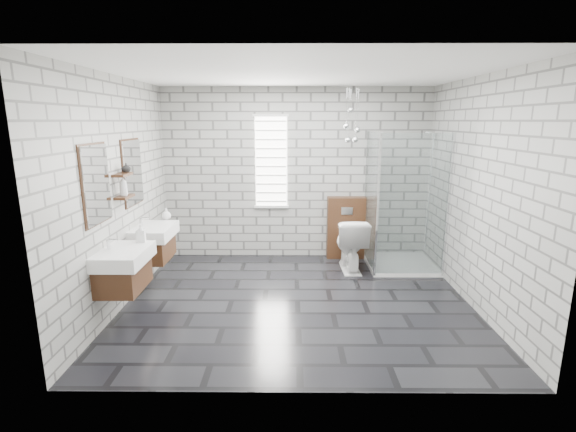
{
  "coord_description": "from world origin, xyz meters",
  "views": [
    {
      "loc": [
        -0.08,
        -4.82,
        2.19
      ],
      "look_at": [
        -0.12,
        0.35,
        1.0
      ],
      "focal_mm": 26.0,
      "sensor_mm": 36.0,
      "label": 1
    }
  ],
  "objects_px": {
    "vanity_left": "(120,258)",
    "cistern_panel": "(346,228)",
    "toilet": "(350,244)",
    "vanity_right": "(151,233)",
    "shower_enclosure": "(397,236)"
  },
  "relations": [
    {
      "from": "vanity_left",
      "to": "cistern_panel",
      "type": "height_order",
      "value": "vanity_left"
    },
    {
      "from": "shower_enclosure",
      "to": "toilet",
      "type": "relative_size",
      "value": 2.55
    },
    {
      "from": "cistern_panel",
      "to": "shower_enclosure",
      "type": "distance_m",
      "value": 0.87
    },
    {
      "from": "shower_enclosure",
      "to": "vanity_left",
      "type": "bearing_deg",
      "value": -152.39
    },
    {
      "from": "vanity_left",
      "to": "vanity_right",
      "type": "bearing_deg",
      "value": 90.0
    },
    {
      "from": "cistern_panel",
      "to": "shower_enclosure",
      "type": "height_order",
      "value": "shower_enclosure"
    },
    {
      "from": "cistern_panel",
      "to": "vanity_right",
      "type": "bearing_deg",
      "value": -154.42
    },
    {
      "from": "toilet",
      "to": "cistern_panel",
      "type": "bearing_deg",
      "value": -91.78
    },
    {
      "from": "vanity_left",
      "to": "shower_enclosure",
      "type": "xyz_separation_m",
      "value": [
        3.41,
        1.78,
        -0.25
      ]
    },
    {
      "from": "vanity_left",
      "to": "cistern_panel",
      "type": "distance_m",
      "value": 3.56
    },
    {
      "from": "vanity_right",
      "to": "shower_enclosure",
      "type": "height_order",
      "value": "shower_enclosure"
    },
    {
      "from": "toilet",
      "to": "vanity_right",
      "type": "bearing_deg",
      "value": 13.47
    },
    {
      "from": "shower_enclosure",
      "to": "toilet",
      "type": "bearing_deg",
      "value": -176.71
    },
    {
      "from": "shower_enclosure",
      "to": "cistern_panel",
      "type": "bearing_deg",
      "value": 143.59
    },
    {
      "from": "cistern_panel",
      "to": "toilet",
      "type": "height_order",
      "value": "cistern_panel"
    }
  ]
}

